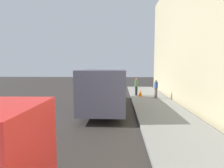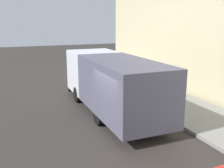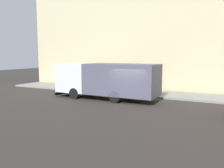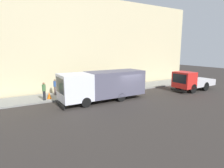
% 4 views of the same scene
% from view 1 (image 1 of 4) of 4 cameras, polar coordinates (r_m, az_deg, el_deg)
% --- Properties ---
extents(ground, '(80.00, 80.00, 0.00)m').
position_cam_1_polar(ground, '(10.81, -8.40, -10.50)').
color(ground, '#312C29').
extents(sidewalk, '(3.40, 30.00, 0.14)m').
position_cam_1_polar(sidewalk, '(10.92, 16.99, -10.13)').
color(sidewalk, gray).
rests_on(sidewalk, ground).
extents(building_facade, '(0.50, 30.00, 10.99)m').
position_cam_1_polar(building_facade, '(11.55, 28.97, 17.46)').
color(building_facade, beige).
rests_on(building_facade, ground).
extents(large_utility_truck, '(2.56, 8.36, 2.79)m').
position_cam_1_polar(large_utility_truck, '(12.75, -1.79, -0.70)').
color(large_utility_truck, white).
rests_on(large_utility_truck, ground).
extents(pedestrian_walking, '(0.41, 0.41, 1.66)m').
position_cam_1_polar(pedestrian_walking, '(16.52, 13.83, -1.37)').
color(pedestrian_walking, brown).
rests_on(pedestrian_walking, sidewalk).
extents(pedestrian_standing, '(0.45, 0.45, 1.70)m').
position_cam_1_polar(pedestrian_standing, '(17.72, 7.74, -0.73)').
color(pedestrian_standing, '#23262B').
rests_on(pedestrian_standing, sidewalk).
extents(traffic_cone_orange, '(0.43, 0.43, 0.62)m').
position_cam_1_polar(traffic_cone_orange, '(17.31, 8.98, -2.87)').
color(traffic_cone_orange, orange).
rests_on(traffic_cone_orange, sidewalk).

